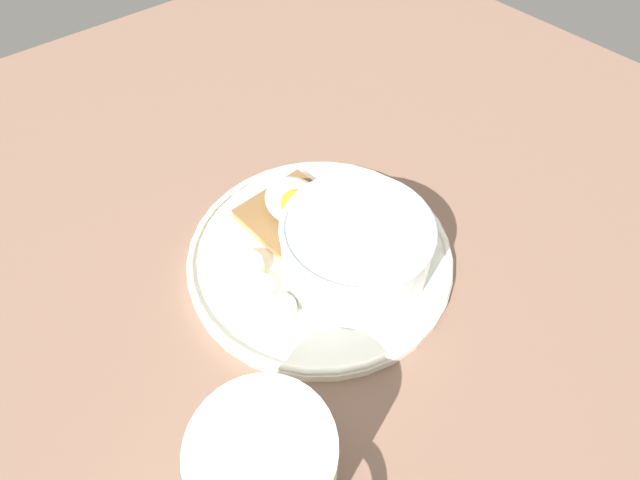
% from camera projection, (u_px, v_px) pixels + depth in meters
% --- Properties ---
extents(ground_plane, '(1.20, 1.20, 0.02)m').
position_uv_depth(ground_plane, '(320.00, 265.00, 0.52)').
color(ground_plane, '#7C5C4B').
rests_on(ground_plane, ground).
extents(plate, '(0.27, 0.27, 0.02)m').
position_uv_depth(plate, '(320.00, 254.00, 0.50)').
color(plate, white).
rests_on(plate, ground_plane).
extents(oatmeal_bowl, '(0.14, 0.14, 0.06)m').
position_uv_depth(oatmeal_bowl, '(356.00, 246.00, 0.47)').
color(oatmeal_bowl, white).
rests_on(oatmeal_bowl, plate).
extents(toast_slice, '(0.10, 0.10, 0.01)m').
position_uv_depth(toast_slice, '(294.00, 216.00, 0.52)').
color(toast_slice, brown).
rests_on(toast_slice, plate).
extents(poached_egg, '(0.08, 0.05, 0.04)m').
position_uv_depth(poached_egg, '(294.00, 201.00, 0.50)').
color(poached_egg, white).
rests_on(poached_egg, toast_slice).
extents(banana_slice_front, '(0.04, 0.04, 0.02)m').
position_uv_depth(banana_slice_front, '(247.00, 267.00, 0.48)').
color(banana_slice_front, beige).
rests_on(banana_slice_front, plate).
extents(banana_slice_left, '(0.04, 0.04, 0.02)m').
position_uv_depth(banana_slice_left, '(261.00, 292.00, 0.46)').
color(banana_slice_left, '#F1EDC0').
rests_on(banana_slice_left, plate).
extents(banana_slice_back, '(0.04, 0.04, 0.02)m').
position_uv_depth(banana_slice_back, '(281.00, 309.00, 0.45)').
color(banana_slice_back, beige).
rests_on(banana_slice_back, plate).
extents(coffee_mug, '(0.13, 0.09, 0.10)m').
position_uv_depth(coffee_mug, '(268.00, 471.00, 0.33)').
color(coffee_mug, white).
rests_on(coffee_mug, ground_plane).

